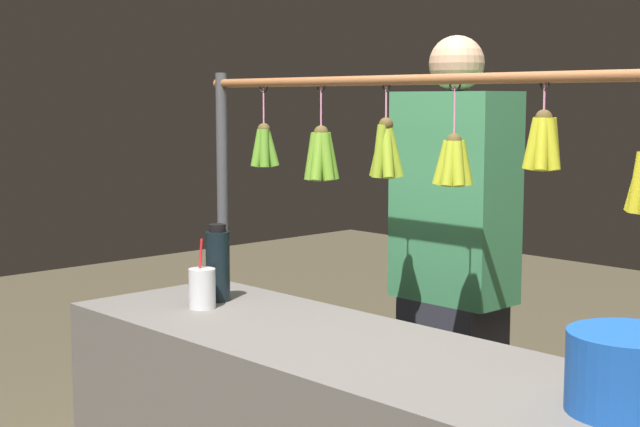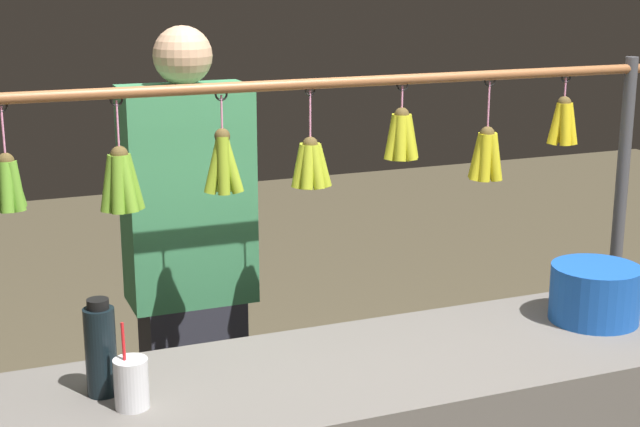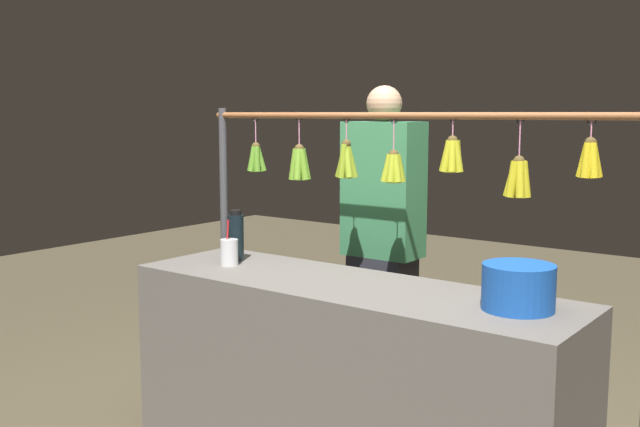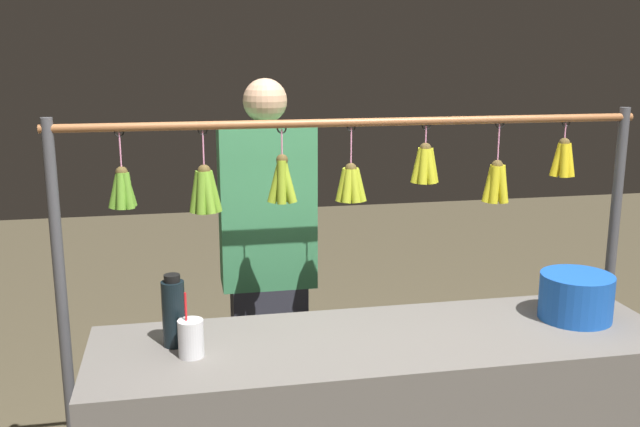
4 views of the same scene
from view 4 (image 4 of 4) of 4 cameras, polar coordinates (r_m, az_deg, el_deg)
display_rack at (r=2.89m, az=2.76°, el=-0.54°), size 2.36×0.13×1.63m
water_bottle at (r=2.55m, az=-11.49°, el=-7.63°), size 0.08×0.08×0.26m
blue_bucket at (r=2.91m, az=19.57°, el=-6.21°), size 0.27×0.27×0.17m
drink_cup at (r=2.47m, az=-10.16°, el=-9.67°), size 0.09×0.09×0.22m
vendor_person at (r=3.28m, az=-4.13°, el=-4.97°), size 0.42×0.22×1.75m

